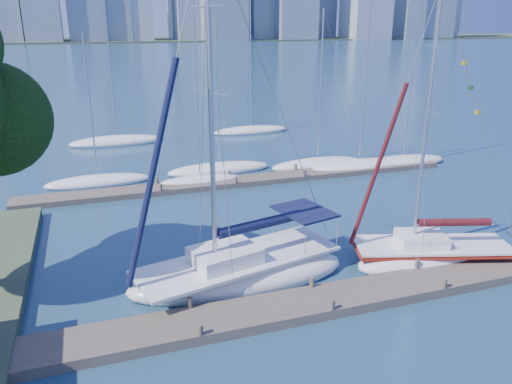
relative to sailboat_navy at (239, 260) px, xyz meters
name	(u,v)px	position (x,y,z in m)	size (l,w,h in m)	color
ground	(321,306)	(2.49, -2.89, -1.06)	(700.00, 700.00, 0.00)	navy
near_dock	(321,302)	(2.49, -2.89, -0.86)	(26.00, 2.00, 0.40)	#4F433A
far_dock	(247,181)	(4.49, 13.11, -0.88)	(30.00, 1.80, 0.36)	#4F433A
far_shore	(95,40)	(2.49, 317.11, -1.06)	(800.00, 100.00, 1.50)	#38472D
sailboat_navy	(239,260)	(0.00, 0.00, 0.00)	(9.94, 5.22, 14.53)	white
sailboat_maroon	(432,240)	(8.99, -0.96, 0.00)	(7.94, 4.53, 12.64)	white
bg_boat_0	(98,181)	(-5.24, 16.08, -0.84)	(7.25, 3.11, 10.28)	white
bg_boat_1	(200,181)	(1.37, 13.88, -0.82)	(5.97, 1.97, 12.31)	white
bg_boat_2	(219,169)	(3.38, 16.34, -0.82)	(8.00, 4.31, 11.04)	white
bg_boat_3	(317,164)	(10.88, 15.26, -0.82)	(7.58, 2.38, 11.81)	white
bg_boat_4	(359,166)	(13.58, 13.64, -0.79)	(8.41, 3.75, 12.87)	white
bg_boat_5	(403,161)	(17.49, 13.70, -0.80)	(7.60, 4.08, 13.41)	white
bg_boat_6	(117,141)	(-3.21, 27.97, -0.77)	(8.60, 3.71, 14.17)	white
bg_boat_7	(251,130)	(9.88, 28.77, -0.81)	(7.86, 5.09, 13.41)	white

